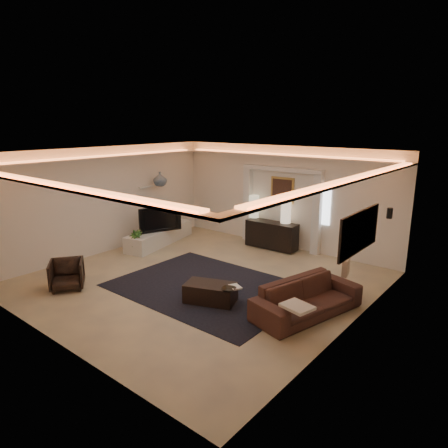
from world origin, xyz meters
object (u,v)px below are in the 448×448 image
Objects in this scene: console at (272,235)px; armchair at (67,275)px; coffee_table at (211,293)px; sofa at (307,298)px.

console is 5.58m from armchair.
console reaches higher than coffee_table.
sofa is at bearing -28.79° from armchair.
sofa is 2.21× the size of coffee_table.
coffee_table is (1.00, -3.80, -0.20)m from console.
coffee_table is 3.22m from armchair.
coffee_table is (-1.75, -0.76, -0.12)m from sofa.
armchair is (-4.62, -2.21, -0.00)m from sofa.
console is at bearing 56.52° from sofa.
sofa reaches higher than armchair.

